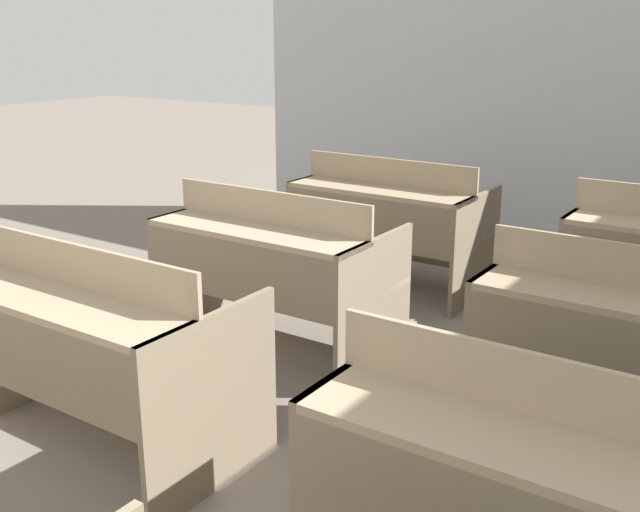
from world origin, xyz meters
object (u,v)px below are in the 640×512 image
(bench_back_left, at_px, (389,220))
(bench_second_right, at_px, (540,494))
(bench_third_left, at_px, (273,266))
(bench_third_right, at_px, (637,344))
(bench_second_left, at_px, (93,342))

(bench_back_left, bearing_deg, bench_second_right, -53.36)
(bench_second_right, height_order, bench_back_left, same)
(bench_third_left, distance_m, bench_third_right, 1.92)
(bench_third_right, relative_size, bench_back_left, 1.00)
(bench_back_left, bearing_deg, bench_second_left, -90.04)
(bench_second_right, xyz_separation_m, bench_back_left, (-1.91, 2.57, 0.00))
(bench_back_left, bearing_deg, bench_third_left, -90.88)
(bench_second_right, relative_size, bench_back_left, 1.00)
(bench_second_right, xyz_separation_m, bench_third_right, (-0.01, 1.27, 0.00))
(bench_second_right, height_order, bench_third_left, same)
(bench_second_left, bearing_deg, bench_third_left, 90.82)
(bench_third_right, bearing_deg, bench_back_left, 145.61)
(bench_third_left, xyz_separation_m, bench_back_left, (0.02, 1.29, 0.00))
(bench_second_left, relative_size, bench_third_left, 1.00)
(bench_second_left, bearing_deg, bench_third_right, 33.51)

